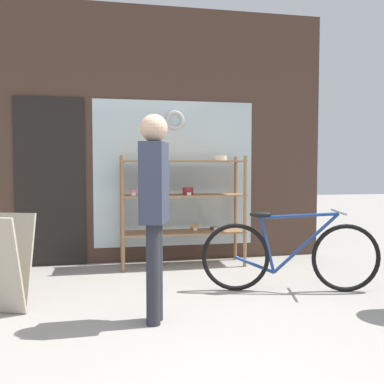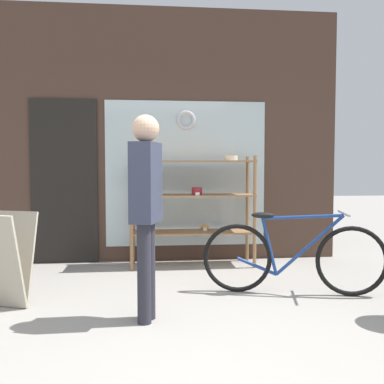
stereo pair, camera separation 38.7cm
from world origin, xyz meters
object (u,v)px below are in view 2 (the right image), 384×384
at_px(sandwich_board, 0,259).
at_px(pedestrian, 146,201).
at_px(bicycle, 293,257).
at_px(display_case, 194,198).

height_order(sandwich_board, pedestrian, pedestrian).
bearing_deg(bicycle, sandwich_board, -164.39).
height_order(display_case, bicycle, display_case).
relative_size(bicycle, pedestrian, 1.05).
relative_size(sandwich_board, pedestrian, 0.50).
xyz_separation_m(display_case, pedestrian, (-0.57, -1.91, 0.12)).
height_order(bicycle, pedestrian, pedestrian).
relative_size(display_case, sandwich_board, 1.86).
distance_m(bicycle, sandwich_board, 2.70).
distance_m(display_case, pedestrian, 2.00).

